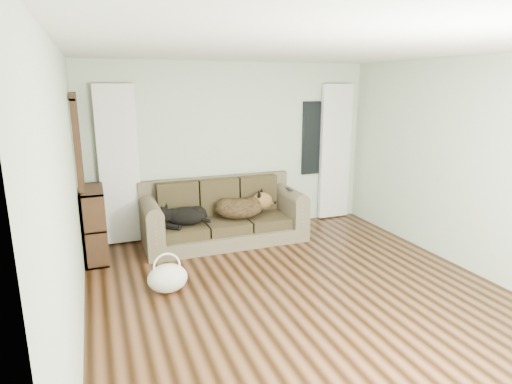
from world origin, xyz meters
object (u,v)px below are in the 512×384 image
object	(u,v)px
sofa	(224,212)
dog_black_lab	(184,216)
dog_shepherd	(241,208)
tote_bag	(168,278)
bookshelf	(94,223)

from	to	relation	value
sofa	dog_black_lab	distance (m)	0.62
dog_shepherd	tote_bag	size ratio (longest dim) A/B	1.64
dog_shepherd	bookshelf	world-z (taller)	bookshelf
dog_black_lab	bookshelf	world-z (taller)	bookshelf
dog_shepherd	bookshelf	xyz separation A→B (m)	(-2.04, 0.02, 0.01)
dog_shepherd	tote_bag	bearing A→B (deg)	62.44
dog_black_lab	tote_bag	distance (m)	1.37
dog_black_lab	tote_bag	world-z (taller)	dog_black_lab
sofa	dog_shepherd	distance (m)	0.26
sofa	tote_bag	size ratio (longest dim) A/B	5.26
dog_black_lab	bookshelf	xyz separation A→B (m)	(-1.17, 0.05, 0.02)
tote_bag	bookshelf	world-z (taller)	bookshelf
sofa	dog_black_lab	size ratio (longest dim) A/B	3.90
dog_black_lab	bookshelf	size ratio (longest dim) A/B	0.63
sofa	tote_bag	xyz separation A→B (m)	(-1.06, -1.32, -0.29)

